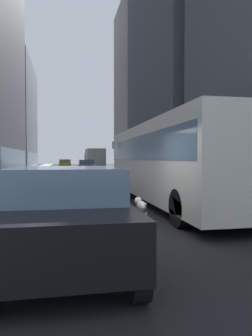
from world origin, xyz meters
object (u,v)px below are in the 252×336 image
(car_black_suv, at_px, (66,212))
(car_yellow_taxi, at_px, (65,164))
(transit_bus, at_px, (170,158))
(box_truck, at_px, (94,159))
(car_grey_wagon, at_px, (86,167))
(dalmatian_dog, at_px, (141,206))

(car_black_suv, distance_m, car_yellow_taxi, 46.75)
(transit_bus, bearing_deg, box_truck, 90.00)
(car_grey_wagon, relative_size, box_truck, 0.60)
(car_grey_wagon, xyz_separation_m, box_truck, (1.60, 7.02, 0.84))
(car_black_suv, distance_m, car_grey_wagon, 31.01)
(transit_bus, distance_m, car_yellow_taxi, 40.85)
(dalmatian_dog, bearing_deg, transit_bus, 61.09)
(car_black_suv, relative_size, car_yellow_taxi, 1.08)
(car_black_suv, height_order, car_yellow_taxi, same)
(car_black_suv, xyz_separation_m, dalmatian_dog, (1.94, 2.38, -0.31))
(box_truck, bearing_deg, transit_bus, -90.00)
(transit_bus, relative_size, car_yellow_taxi, 2.60)
(car_grey_wagon, height_order, car_yellow_taxi, same)
(dalmatian_dog, bearing_deg, car_grey_wagon, 89.08)
(car_yellow_taxi, relative_size, box_truck, 0.59)
(transit_bus, bearing_deg, dalmatian_dog, -118.91)
(transit_bus, distance_m, dalmatian_dog, 4.44)
(car_black_suv, xyz_separation_m, car_yellow_taxi, (0.00, 46.75, -0.00))
(car_yellow_taxi, height_order, box_truck, box_truck)
(transit_bus, xyz_separation_m, car_yellow_taxi, (-4.00, 40.64, -0.95))
(car_grey_wagon, relative_size, dalmatian_dog, 4.68)
(car_grey_wagon, relative_size, car_yellow_taxi, 1.02)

